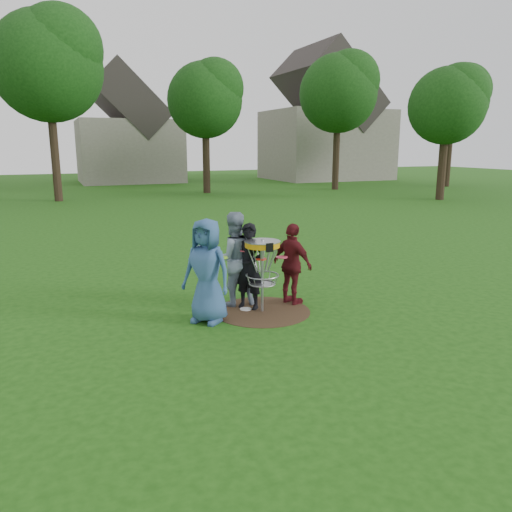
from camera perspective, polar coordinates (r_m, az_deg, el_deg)
name	(u,v)px	position (r m, az deg, el deg)	size (l,w,h in m)	color
ground	(262,311)	(9.39, 0.71, -6.34)	(100.00, 100.00, 0.00)	#19470F
dirt_patch	(262,311)	(9.39, 0.71, -6.31)	(1.80, 1.80, 0.01)	#47331E
player_blue	(207,271)	(8.66, -5.64, -1.72)	(0.89, 0.58, 1.83)	#305385
player_black	(249,266)	(9.35, -0.80, -1.20)	(0.60, 0.39, 1.64)	black
player_grey	(233,259)	(9.57, -2.61, -0.33)	(0.88, 0.69, 1.82)	#7F8FA3
player_maroon	(292,264)	(9.66, 4.18, -0.94)	(0.93, 0.39, 1.59)	#59141A
disc_on_grass	(246,309)	(9.48, -1.18, -6.10)	(0.22, 0.22, 0.02)	white
disc_golf_basket	(262,258)	(9.11, 0.73, -0.26)	(0.66, 0.67, 1.38)	#9EA0A5
held_discs	(253,256)	(9.15, -0.38, 0.01)	(1.50, 0.68, 0.17)	#85D517
tree_row	(118,84)	(29.27, -15.49, 18.37)	(51.20, 17.42, 9.90)	#38281C
house_row	(154,131)	(42.06, -11.55, 13.85)	(44.50, 10.65, 11.62)	gray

